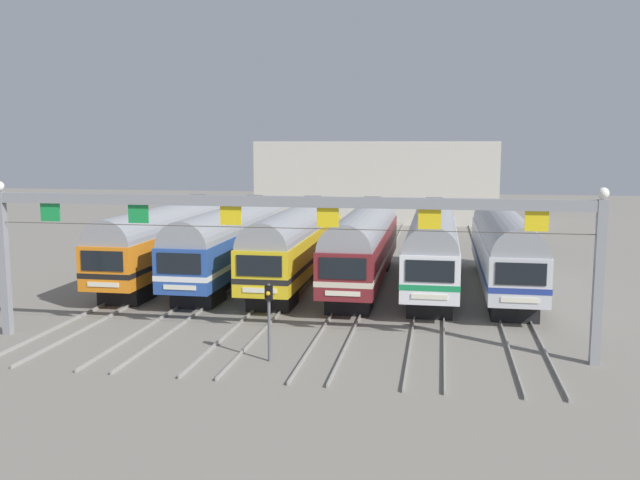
# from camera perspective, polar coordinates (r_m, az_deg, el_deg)

# --- Properties ---
(ground_plane) EXTENTS (160.00, 160.00, 0.00)m
(ground_plane) POSITION_cam_1_polar(r_m,az_deg,el_deg) (42.75, 0.81, -3.69)
(ground_plane) COLOR gray
(track_bed) EXTENTS (22.10, 70.00, 0.15)m
(track_bed) POSITION_cam_1_polar(r_m,az_deg,el_deg) (59.34, 3.40, -0.35)
(track_bed) COLOR gray
(track_bed) RESTS_ON ground
(commuter_train_orange) EXTENTS (2.88, 18.06, 5.05)m
(commuter_train_orange) POSITION_cam_1_polar(r_m,az_deg,el_deg) (45.06, -12.23, 0.20)
(commuter_train_orange) COLOR orange
(commuter_train_orange) RESTS_ON ground
(commuter_train_blue) EXTENTS (2.88, 18.06, 5.05)m
(commuter_train_blue) POSITION_cam_1_polar(r_m,az_deg,el_deg) (43.68, -7.21, 0.07)
(commuter_train_blue) COLOR #284C9E
(commuter_train_blue) RESTS_ON ground
(commuter_train_yellow) EXTENTS (2.88, 18.06, 5.05)m
(commuter_train_yellow) POSITION_cam_1_polar(r_m,az_deg,el_deg) (42.66, -1.91, -0.06)
(commuter_train_yellow) COLOR gold
(commuter_train_yellow) RESTS_ON ground
(commuter_train_maroon) EXTENTS (2.88, 18.06, 5.05)m
(commuter_train_maroon) POSITION_cam_1_polar(r_m,az_deg,el_deg) (42.02, 3.59, -0.19)
(commuter_train_maroon) COLOR maroon
(commuter_train_maroon) RESTS_ON ground
(commuter_train_white) EXTENTS (2.88, 18.06, 5.05)m
(commuter_train_white) POSITION_cam_1_polar(r_m,az_deg,el_deg) (41.77, 9.22, -0.33)
(commuter_train_white) COLOR white
(commuter_train_white) RESTS_ON ground
(commuter_train_silver) EXTENTS (2.88, 18.06, 4.77)m
(commuter_train_silver) POSITION_cam_1_polar(r_m,az_deg,el_deg) (41.93, 14.85, -0.46)
(commuter_train_silver) COLOR silver
(commuter_train_silver) RESTS_ON ground
(catenary_gantry) EXTENTS (25.84, 0.44, 6.97)m
(catenary_gantry) POSITION_cam_1_polar(r_m,az_deg,el_deg) (28.80, -3.41, 1.40)
(catenary_gantry) COLOR gray
(catenary_gantry) RESTS_ON ground
(yard_signal_mast) EXTENTS (0.28, 0.35, 3.14)m
(yard_signal_mast) POSITION_cam_1_polar(r_m,az_deg,el_deg) (27.62, -4.22, -5.57)
(yard_signal_mast) COLOR #59595E
(yard_signal_mast) RESTS_ON ground
(maintenance_building) EXTENTS (26.06, 10.00, 8.83)m
(maintenance_building) POSITION_cam_1_polar(r_m,az_deg,el_deg) (78.70, 4.74, 4.86)
(maintenance_building) COLOR beige
(maintenance_building) RESTS_ON ground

